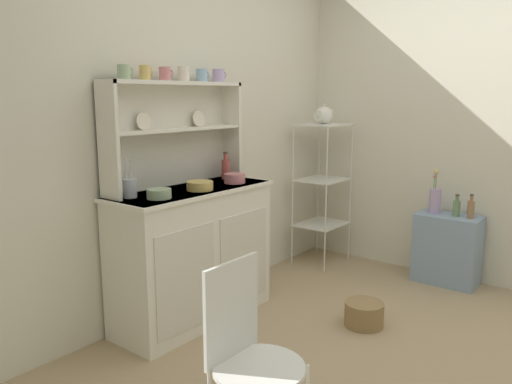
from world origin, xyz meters
The scene contains 24 objects.
ground_plane centered at (0.00, 0.00, 0.00)m, with size 3.84×3.84×0.00m, color tan.
wall_back centered at (0.00, 1.62, 1.25)m, with size 3.84×0.05×2.50m, color silver.
wall_right centered at (1.62, 0.00, 1.25)m, with size 0.05×3.84×2.50m, color silver.
hutch_cabinet centered at (-0.28, 1.37, 0.46)m, with size 1.15×0.45×0.89m.
hutch_shelf_unit centered at (-0.28, 1.53, 1.28)m, with size 1.07×0.18×0.68m.
bakers_rack centered at (1.27, 1.33, 0.78)m, with size 0.44×0.35×1.23m.
side_shelf_blue centered at (1.44, 0.27, 0.28)m, with size 0.28×0.48×0.55m, color #849EBC.
wire_chair centered at (-1.13, 0.21, 0.52)m, with size 0.36×0.36×0.85m.
floor_basket centered at (0.33, 0.43, 0.08)m, with size 0.25×0.25×0.16m, color #93754C.
cup_sage_0 centered at (-0.67, 1.49, 1.60)m, with size 0.09×0.08×0.08m.
cup_gold_1 centered at (-0.52, 1.49, 1.61)m, with size 0.08×0.06×0.09m.
cup_rose_2 centered at (-0.37, 1.49, 1.60)m, with size 0.09×0.07×0.08m.
cup_cream_3 centered at (-0.21, 1.49, 1.61)m, with size 0.09×0.08×0.09m.
cup_sky_4 centered at (-0.05, 1.49, 1.61)m, with size 0.09×0.07×0.08m.
cup_lilac_5 centered at (0.12, 1.49, 1.61)m, with size 0.10×0.08×0.09m.
bowl_mixing_large centered at (-0.62, 1.29, 0.91)m, with size 0.14×0.14×0.06m, color #9EB78E.
bowl_floral_medium centered at (-0.28, 1.29, 0.91)m, with size 0.17×0.17×0.06m, color #DBB760.
bowl_cream_small centered at (0.05, 1.29, 0.92)m, with size 0.14×0.14×0.06m, color #D17A84.
jam_bottle centered at (0.14, 1.45, 0.96)m, with size 0.06×0.06×0.19m.
utensil_jar centered at (-0.71, 1.45, 0.94)m, with size 0.08×0.08×0.23m.
porcelain_teapot centered at (1.27, 1.33, 1.31)m, with size 0.24×0.15×0.17m.
flower_vase centered at (1.44, 0.39, 0.66)m, with size 0.09×0.09×0.36m.
oil_bottle centered at (1.44, 0.23, 0.62)m, with size 0.06×0.06×0.17m.
vinegar_bottle centered at (1.44, 0.12, 0.63)m, with size 0.05×0.05×0.19m.
Camera 1 is at (-2.53, -0.94, 1.48)m, focal length 35.67 mm.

